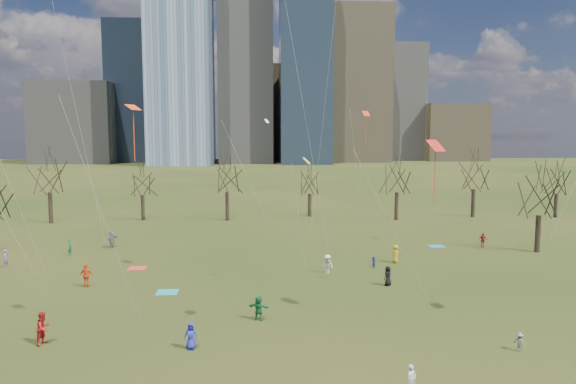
{
  "coord_description": "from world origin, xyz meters",
  "views": [
    {
      "loc": [
        -2.54,
        -32.19,
        11.74
      ],
      "look_at": [
        0.0,
        12.0,
        7.0
      ],
      "focal_mm": 32.0,
      "sensor_mm": 36.0,
      "label": 1
    }
  ],
  "objects": [
    {
      "name": "person_4",
      "position": [
        -16.1,
        7.96,
        0.92
      ],
      "size": [
        1.13,
        0.58,
        1.85
      ],
      "primitive_type": "imported",
      "rotation": [
        0.0,
        0.0,
        3.02
      ],
      "color": "#EB4A1A",
      "rests_on": "ground"
    },
    {
      "name": "person_7",
      "position": [
        -25.51,
        14.68,
        0.82
      ],
      "size": [
        0.45,
        0.63,
        1.64
      ],
      "primitive_type": "imported",
      "rotation": [
        0.0,
        0.0,
        4.81
      ],
      "color": "#A4529A",
      "rests_on": "ground"
    },
    {
      "name": "downtown_skyline",
      "position": [
        -2.43,
        210.64,
        39.01
      ],
      "size": [
        212.5,
        78.0,
        118.0
      ],
      "color": "slate",
      "rests_on": "ground"
    },
    {
      "name": "blanket_navy",
      "position": [
        16.62,
        21.18,
        0.01
      ],
      "size": [
        1.6,
        1.5,
        0.03
      ],
      "primitive_type": "cube",
      "color": "#2668B2",
      "rests_on": "ground"
    },
    {
      "name": "blanket_crimson",
      "position": [
        -13.5,
        13.62,
        0.01
      ],
      "size": [
        1.6,
        1.5,
        0.03
      ],
      "primitive_type": "cube",
      "color": "red",
      "rests_on": "ground"
    },
    {
      "name": "person_9",
      "position": [
        3.37,
        11.0,
        0.81
      ],
      "size": [
        1.21,
        1.11,
        1.63
      ],
      "primitive_type": "imported",
      "rotation": [
        0.0,
        0.0,
        5.65
      ],
      "color": "silver",
      "rests_on": "ground"
    },
    {
      "name": "kites_airborne",
      "position": [
        2.25,
        10.98,
        13.55
      ],
      "size": [
        65.68,
        42.64,
        30.55
      ],
      "color": "#F04614",
      "rests_on": "ground"
    },
    {
      "name": "person_11",
      "position": [
        -18.2,
        22.61,
        0.95
      ],
      "size": [
        1.17,
        1.83,
        1.89
      ],
      "primitive_type": "imported",
      "rotation": [
        0.0,
        0.0,
        1.19
      ],
      "color": "slate",
      "rests_on": "ground"
    },
    {
      "name": "person_2",
      "position": [
        -14.81,
        -3.33,
        0.95
      ],
      "size": [
        0.99,
        1.11,
        1.9
      ],
      "primitive_type": "imported",
      "rotation": [
        0.0,
        0.0,
        1.22
      ],
      "color": "#A41917",
      "rests_on": "ground"
    },
    {
      "name": "person_5",
      "position": [
        -2.59,
        -0.15,
        0.8
      ],
      "size": [
        1.57,
        0.93,
        1.61
      ],
      "primitive_type": "imported",
      "rotation": [
        0.0,
        0.0,
        2.81
      ],
      "color": "#186D36",
      "rests_on": "ground"
    },
    {
      "name": "person_3",
      "position": [
        11.78,
        -5.78,
        0.52
      ],
      "size": [
        0.69,
        0.77,
        1.03
      ],
      "primitive_type": "imported",
      "rotation": [
        0.0,
        0.0,
        2.16
      ],
      "color": "slate",
      "rests_on": "ground"
    },
    {
      "name": "person_12",
      "position": [
        10.24,
        14.3,
        0.84
      ],
      "size": [
        0.56,
        0.84,
        1.69
      ],
      "primitive_type": "imported",
      "rotation": [
        0.0,
        0.0,
        1.6
      ],
      "color": "gold",
      "rests_on": "ground"
    },
    {
      "name": "person_13",
      "position": [
        -21.33,
        19.12,
        0.81
      ],
      "size": [
        0.6,
        0.7,
        1.61
      ],
      "primitive_type": "imported",
      "rotation": [
        0.0,
        0.0,
        2.01
      ],
      "color": "#197145",
      "rests_on": "ground"
    },
    {
      "name": "bare_tree_row",
      "position": [
        -0.09,
        37.22,
        6.12
      ],
      "size": [
        113.04,
        29.8,
        9.5
      ],
      "color": "black",
      "rests_on": "ground"
    },
    {
      "name": "person_10",
      "position": [
        21.38,
        20.54,
        0.77
      ],
      "size": [
        0.96,
        0.55,
        1.55
      ],
      "primitive_type": "imported",
      "rotation": [
        0.0,
        0.0,
        6.08
      ],
      "color": "#A81818",
      "rests_on": "ground"
    },
    {
      "name": "blanket_teal",
      "position": [
        -9.53,
        6.2,
        0.01
      ],
      "size": [
        1.6,
        1.5,
        0.03
      ],
      "primitive_type": "cube",
      "color": "teal",
      "rests_on": "ground"
    },
    {
      "name": "ground",
      "position": [
        0.0,
        0.0,
        0.0
      ],
      "size": [
        500.0,
        500.0,
        0.0
      ],
      "primitive_type": "plane",
      "color": "black",
      "rests_on": "ground"
    },
    {
      "name": "person_6",
      "position": [
        7.66,
        7.01,
        0.79
      ],
      "size": [
        0.91,
        0.89,
        1.58
      ],
      "primitive_type": "imported",
      "rotation": [
        0.0,
        0.0,
        3.87
      ],
      "color": "black",
      "rests_on": "ground"
    },
    {
      "name": "person_0",
      "position": [
        -6.35,
        -4.52,
        0.77
      ],
      "size": [
        0.76,
        0.5,
        1.53
      ],
      "primitive_type": "imported",
      "rotation": [
        0.0,
        0.0,
        0.01
      ],
      "color": "#242A9C",
      "rests_on": "ground"
    },
    {
      "name": "person_8",
      "position": [
        7.74,
        12.5,
        0.51
      ],
      "size": [
        0.54,
        0.61,
        1.03
      ],
      "primitive_type": "imported",
      "rotation": [
        0.0,
        0.0,
        5.08
      ],
      "color": "#252FA2",
      "rests_on": "ground"
    },
    {
      "name": "person_1",
      "position": [
        4.39,
        -10.16,
        0.7
      ],
      "size": [
        0.61,
        0.55,
        1.41
      ],
      "primitive_type": "imported",
      "rotation": [
        0.0,
        0.0,
        0.51
      ],
      "color": "silver",
      "rests_on": "ground"
    }
  ]
}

